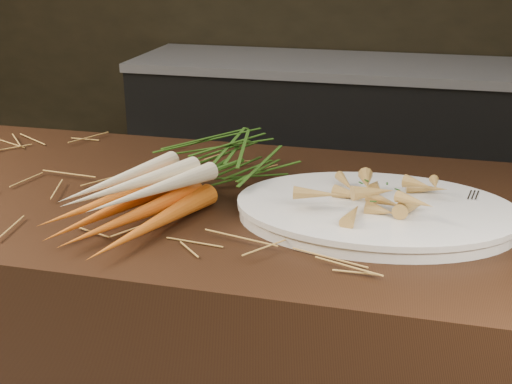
# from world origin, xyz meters

# --- Properties ---
(main_counter) EXTENTS (2.40, 0.70, 0.90)m
(main_counter) POSITION_xyz_m (0.00, 0.30, 0.45)
(main_counter) COLOR black
(main_counter) RESTS_ON ground
(back_counter) EXTENTS (1.82, 0.62, 0.84)m
(back_counter) POSITION_xyz_m (0.30, 2.18, 0.42)
(back_counter) COLOR black
(back_counter) RESTS_ON ground
(straw_bedding) EXTENTS (1.40, 0.60, 0.02)m
(straw_bedding) POSITION_xyz_m (0.00, 0.30, 0.91)
(straw_bedding) COLOR olive
(straw_bedding) RESTS_ON main_counter
(root_veg_bunch) EXTENTS (0.37, 0.59, 0.11)m
(root_veg_bunch) POSITION_xyz_m (0.30, 0.29, 0.95)
(root_veg_bunch) COLOR #CA4406
(root_veg_bunch) RESTS_ON main_counter
(serving_platter) EXTENTS (0.51, 0.36, 0.03)m
(serving_platter) POSITION_xyz_m (0.64, 0.26, 0.91)
(serving_platter) COLOR white
(serving_platter) RESTS_ON main_counter
(roasted_veg_heap) EXTENTS (0.25, 0.19, 0.05)m
(roasted_veg_heap) POSITION_xyz_m (0.64, 0.26, 0.95)
(roasted_veg_heap) COLOR olive
(roasted_veg_heap) RESTS_ON serving_platter
(serving_fork) EXTENTS (0.05, 0.18, 0.00)m
(serving_fork) POSITION_xyz_m (0.82, 0.25, 0.93)
(serving_fork) COLOR silver
(serving_fork) RESTS_ON serving_platter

